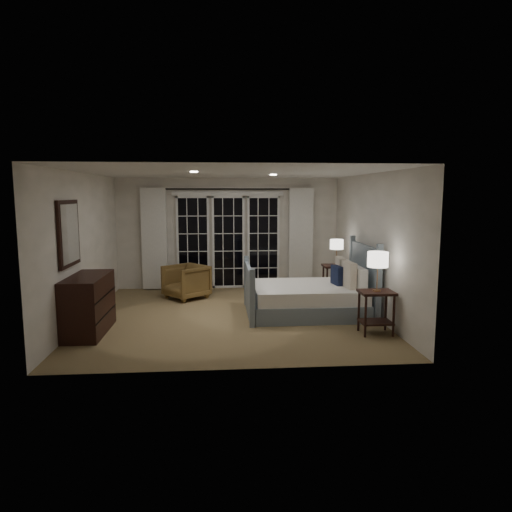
{
  "coord_description": "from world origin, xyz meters",
  "views": [
    {
      "loc": [
        -0.21,
        -7.87,
        2.14
      ],
      "look_at": [
        0.44,
        0.11,
        1.05
      ],
      "focal_mm": 32.0,
      "sensor_mm": 36.0,
      "label": 1
    }
  ],
  "objects": [
    {
      "name": "dresser",
      "position": [
        -2.23,
        -0.82,
        0.45
      ],
      "size": [
        0.54,
        1.27,
        0.9
      ],
      "color": "black",
      "rests_on": "floor"
    },
    {
      "name": "wall_front",
      "position": [
        0.0,
        -2.5,
        1.25
      ],
      "size": [
        5.0,
        0.02,
        2.5
      ],
      "primitive_type": "cube",
      "color": "white",
      "rests_on": "floor"
    },
    {
      "name": "floor",
      "position": [
        0.0,
        0.0,
        0.0
      ],
      "size": [
        5.0,
        5.0,
        0.0
      ],
      "primitive_type": "plane",
      "color": "olive",
      "rests_on": "ground"
    },
    {
      "name": "nightstand_left",
      "position": [
        2.18,
        -1.22,
        0.44
      ],
      "size": [
        0.52,
        0.41,
        0.67
      ],
      "color": "black",
      "rests_on": "floor"
    },
    {
      "name": "wall_right",
      "position": [
        2.5,
        0.0,
        1.25
      ],
      "size": [
        0.02,
        5.0,
        2.5
      ],
      "primitive_type": "cube",
      "color": "white",
      "rests_on": "floor"
    },
    {
      "name": "curtain_left",
      "position": [
        -1.65,
        2.38,
        1.15
      ],
      "size": [
        0.55,
        0.1,
        2.25
      ],
      "primitive_type": "cube",
      "color": "white",
      "rests_on": "curtain_rod"
    },
    {
      "name": "armchair",
      "position": [
        -0.9,
        1.44,
        0.35
      ],
      "size": [
        1.07,
        1.07,
        0.7
      ],
      "primitive_type": "imported",
      "rotation": [
        0.0,
        0.0,
        -0.87
      ],
      "color": "brown",
      "rests_on": "floor"
    },
    {
      "name": "wall_back",
      "position": [
        0.0,
        2.5,
        1.25
      ],
      "size": [
        5.0,
        0.02,
        2.5
      ],
      "primitive_type": "cube",
      "color": "white",
      "rests_on": "floor"
    },
    {
      "name": "french_doors",
      "position": [
        0.0,
        2.46,
        1.09
      ],
      "size": [
        2.5,
        0.04,
        2.2
      ],
      "color": "black",
      "rests_on": "wall_back"
    },
    {
      "name": "downlight_b",
      "position": [
        -0.6,
        -0.4,
        2.49
      ],
      "size": [
        0.12,
        0.12,
        0.01
      ],
      "primitive_type": "cylinder",
      "color": "white",
      "rests_on": "ceiling"
    },
    {
      "name": "ceiling",
      "position": [
        0.0,
        0.0,
        2.5
      ],
      "size": [
        5.0,
        5.0,
        0.0
      ],
      "primitive_type": "plane",
      "rotation": [
        3.14,
        0.0,
        0.0
      ],
      "color": "silver",
      "rests_on": "wall_back"
    },
    {
      "name": "curtain_rod",
      "position": [
        0.0,
        2.4,
        2.25
      ],
      "size": [
        3.5,
        0.03,
        0.03
      ],
      "primitive_type": "cylinder",
      "rotation": [
        0.0,
        1.57,
        0.0
      ],
      "color": "black",
      "rests_on": "wall_back"
    },
    {
      "name": "mirror",
      "position": [
        -2.47,
        -0.82,
        1.55
      ],
      "size": [
        0.05,
        0.85,
        1.0
      ],
      "color": "black",
      "rests_on": "wall_left"
    },
    {
      "name": "wall_left",
      "position": [
        -2.5,
        0.0,
        1.25
      ],
      "size": [
        0.02,
        5.0,
        2.5
      ],
      "primitive_type": "cube",
      "color": "white",
      "rests_on": "floor"
    },
    {
      "name": "downlight_a",
      "position": [
        0.8,
        0.6,
        2.49
      ],
      "size": [
        0.12,
        0.12,
        0.01
      ],
      "primitive_type": "cylinder",
      "color": "white",
      "rests_on": "ceiling"
    },
    {
      "name": "curtain_right",
      "position": [
        1.65,
        2.38,
        1.15
      ],
      "size": [
        0.55,
        0.1,
        2.25
      ],
      "primitive_type": "cube",
      "color": "white",
      "rests_on": "curtain_rod"
    },
    {
      "name": "lamp_left",
      "position": [
        2.18,
        -1.22,
        1.15
      ],
      "size": [
        0.31,
        0.31,
        0.6
      ],
      "color": "#AB7444",
      "rests_on": "nightstand_left"
    },
    {
      "name": "lamp_right",
      "position": [
        2.18,
        1.22,
        1.11
      ],
      "size": [
        0.27,
        0.27,
        0.53
      ],
      "color": "#AB7444",
      "rests_on": "nightstand_right"
    },
    {
      "name": "nightstand_right",
      "position": [
        2.18,
        1.22,
        0.46
      ],
      "size": [
        0.54,
        0.43,
        0.69
      ],
      "color": "black",
      "rests_on": "floor"
    },
    {
      "name": "bed",
      "position": [
        1.42,
        0.04,
        0.32
      ],
      "size": [
        2.14,
        1.53,
        1.24
      ],
      "color": "slate",
      "rests_on": "floor"
    }
  ]
}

